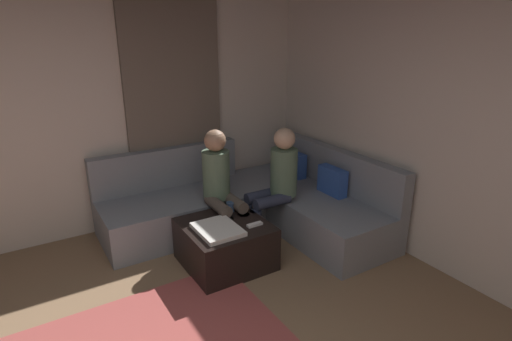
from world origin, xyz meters
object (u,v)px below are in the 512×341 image
ottoman (225,244)px  game_remote (255,225)px  coffee_mug (230,207)px  person_on_couch_back (276,180)px  sectional_couch (254,203)px  person_on_couch_side (221,184)px

ottoman → game_remote: 0.36m
coffee_mug → person_on_couch_back: 0.56m
sectional_couch → game_remote: bearing=-30.8°
ottoman → game_remote: game_remote is taller
ottoman → game_remote: (0.18, 0.22, 0.22)m
ottoman → sectional_couch: bearing=129.7°
person_on_couch_side → person_on_couch_back: bearing=158.9°
game_remote → person_on_couch_back: (-0.36, 0.48, 0.23)m
coffee_mug → game_remote: bearing=5.7°
sectional_couch → game_remote: sectional_couch is taller
sectional_couch → coffee_mug: sectional_couch is taller
ottoman → person_on_couch_side: 0.61m
game_remote → person_on_couch_back: person_on_couch_back is taller
game_remote → person_on_couch_side: (-0.57, -0.05, 0.23)m
sectional_couch → coffee_mug: size_ratio=26.84×
sectional_couch → person_on_couch_side: bearing=-72.9°
person_on_couch_back → game_remote: bearing=126.9°
sectional_couch → person_on_couch_side: 0.63m
ottoman → game_remote: bearing=50.7°
ottoman → person_on_couch_back: 0.85m
sectional_couch → person_on_couch_back: bearing=8.8°
person_on_couch_back → person_on_couch_side: (-0.21, -0.53, 0.00)m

